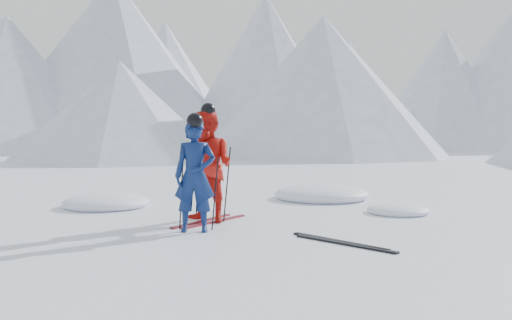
# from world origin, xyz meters

# --- Properties ---
(ground) EXTENTS (160.00, 160.00, 0.00)m
(ground) POSITION_xyz_m (0.00, 0.00, 0.00)
(ground) COLOR white
(ground) RESTS_ON ground
(mountain_range) EXTENTS (106.15, 62.94, 15.53)m
(mountain_range) POSITION_xyz_m (5.71, 35.31, 6.72)
(mountain_range) COLOR #B2BCD1
(mountain_range) RESTS_ON ground
(skier_blue) EXTENTS (0.74, 0.59, 1.80)m
(skier_blue) POSITION_xyz_m (-2.06, -0.73, 0.90)
(skier_blue) COLOR #0D1F51
(skier_blue) RESTS_ON ground
(skier_red) EXTENTS (1.15, 1.01, 2.00)m
(skier_red) POSITION_xyz_m (-2.18, 0.19, 1.00)
(skier_red) COLOR red
(skier_red) RESTS_ON ground
(pole_blue_left) EXTENTS (0.12, 0.08, 1.19)m
(pole_blue_left) POSITION_xyz_m (-2.36, -0.58, 0.60)
(pole_blue_left) COLOR black
(pole_blue_left) RESTS_ON ground
(pole_blue_right) EXTENTS (0.12, 0.07, 1.20)m
(pole_blue_right) POSITION_xyz_m (-1.81, -0.48, 0.60)
(pole_blue_right) COLOR black
(pole_blue_right) RESTS_ON ground
(pole_red_left) EXTENTS (0.13, 0.10, 1.33)m
(pole_red_left) POSITION_xyz_m (-2.48, 0.44, 0.67)
(pole_red_left) COLOR black
(pole_red_left) RESTS_ON ground
(pole_red_right) EXTENTS (0.13, 0.09, 1.33)m
(pole_red_right) POSITION_xyz_m (-1.88, 0.34, 0.67)
(pole_red_right) COLOR black
(pole_red_right) RESTS_ON ground
(ski_worn_left) EXTENTS (0.52, 1.67, 0.03)m
(ski_worn_left) POSITION_xyz_m (-2.30, 0.19, 0.01)
(ski_worn_left) COLOR black
(ski_worn_left) RESTS_ON ground
(ski_worn_right) EXTENTS (0.64, 1.64, 0.03)m
(ski_worn_right) POSITION_xyz_m (-2.06, 0.19, 0.01)
(ski_worn_right) COLOR black
(ski_worn_right) RESTS_ON ground
(ski_loose_a) EXTENTS (1.50, 0.96, 0.03)m
(ski_loose_a) POSITION_xyz_m (0.26, -0.96, 0.01)
(ski_loose_a) COLOR black
(ski_loose_a) RESTS_ON ground
(ski_loose_b) EXTENTS (1.53, 0.91, 0.03)m
(ski_loose_b) POSITION_xyz_m (0.36, -1.11, 0.01)
(ski_loose_b) COLOR black
(ski_loose_b) RESTS_ON ground
(snow_lumps) EXTENTS (10.23, 6.90, 0.49)m
(snow_lumps) POSITION_xyz_m (-1.32, 2.57, 0.00)
(snow_lumps) COLOR white
(snow_lumps) RESTS_ON ground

